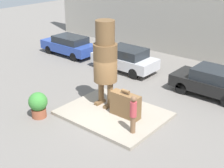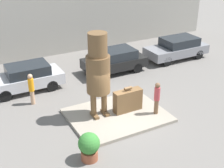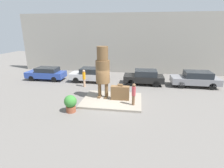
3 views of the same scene
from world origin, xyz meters
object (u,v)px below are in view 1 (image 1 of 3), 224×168
Objects in this scene: statue_figure at (105,57)px; parked_car_blue at (69,45)px; giant_suitcase at (125,105)px; tourist at (133,113)px; planter_pot at (38,104)px; worker_hivis at (105,63)px; parked_car_black at (212,81)px; parked_car_silver at (125,59)px.

parked_car_blue is at bearing 148.33° from statue_figure.
tourist reaches higher than giant_suitcase.
planter_pot is at bearing -160.96° from tourist.
tourist is at bearing -39.06° from worker_hivis.
tourist is 1.37× the size of planter_pot.
worker_hivis is (5.04, -1.79, 0.19)m from parked_car_blue.
statue_figure is 6.05m from parked_car_black.
statue_figure reaches higher than parked_car_black.
worker_hivis reaches higher than giant_suitcase.
planter_pot is at bearing 54.79° from parked_car_black.
parked_car_silver is at bearing -0.32° from parked_car_black.
parked_car_black is at bearing 53.46° from statue_figure.
planter_pot is at bearing -122.84° from statue_figure.
statue_figure is at bearing 154.18° from tourist.
giant_suitcase is 1.47m from tourist.
statue_figure is at bearing 148.33° from parked_car_blue.
parked_car_silver is at bearing 127.46° from giant_suitcase.
worker_hivis is at bearing 141.15° from giant_suitcase.
tourist reaches higher than parked_car_silver.
tourist reaches higher than worker_hivis.
parked_car_blue is at bearing 128.20° from planter_pot.
tourist is 4.57m from planter_pot.
parked_car_black is at bearing 179.88° from parked_car_blue.
parked_car_blue is at bearing 160.49° from worker_hivis.
giant_suitcase is (1.45, -0.32, -1.87)m from statue_figure.
giant_suitcase is 1.19× the size of planter_pot.
parked_car_silver is 5.82m from parked_car_black.
parked_car_black is 2.35× the size of worker_hivis.
statue_figure is 0.96× the size of parked_car_blue.
statue_figure is at bearing 57.16° from planter_pot.
giant_suitcase is 0.36× the size of parked_car_black.
parked_car_silver is (-4.92, 5.91, -0.26)m from tourist.
statue_figure is at bearing -48.81° from worker_hivis.
parked_car_blue is (-7.56, 4.66, -1.83)m from statue_figure.
tourist reaches higher than planter_pot.
tourist is 11.71m from parked_car_blue.
parked_car_silver is at bearing 129.81° from tourist.
worker_hivis is (-0.77, 5.59, 0.29)m from planter_pot.
worker_hivis is at bearing 131.19° from statue_figure.
parked_car_silver is 3.47× the size of planter_pot.
worker_hivis is at bearing 97.79° from planter_pot.
parked_car_black is at bearing 16.48° from worker_hivis.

